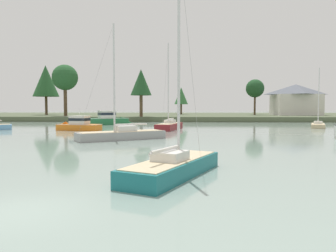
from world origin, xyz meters
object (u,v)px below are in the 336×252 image
cruiser_orange (75,127)px  sailboat_maroon (169,128)px  cruiser_green (111,121)px  sailboat_grey (122,137)px  sailboat_sand (318,126)px  sailboat_teal (173,171)px

cruiser_orange → sailboat_maroon: (13.33, 2.38, -0.22)m
cruiser_green → sailboat_maroon: size_ratio=0.69×
sailboat_maroon → sailboat_grey: sailboat_maroon is taller
sailboat_sand → sailboat_maroon: (-23.98, -5.75, 0.06)m
cruiser_green → sailboat_grey: sailboat_grey is taller
sailboat_sand → sailboat_teal: 44.08m
cruiser_green → sailboat_sand: sailboat_sand is taller
cruiser_orange → sailboat_maroon: size_ratio=0.55×
sailboat_sand → sailboat_grey: 35.13m
cruiser_green → sailboat_sand: bearing=-11.4°
sailboat_maroon → cruiser_orange: bearing=-169.9°
cruiser_orange → sailboat_grey: (9.06, -12.77, -0.23)m
sailboat_sand → sailboat_grey: bearing=-143.5°
cruiser_orange → sailboat_sand: bearing=12.3°
cruiser_orange → sailboat_sand: sailboat_sand is taller
sailboat_maroon → sailboat_grey: (-4.26, -15.15, -0.01)m
cruiser_green → sailboat_teal: (13.16, -45.07, -0.37)m
sailboat_sand → sailboat_grey: sailboat_grey is taller
sailboat_teal → sailboat_grey: bearing=108.6°
sailboat_teal → cruiser_green: bearing=106.3°
cruiser_green → sailboat_grey: bearing=-75.2°
cruiser_green → sailboat_grey: size_ratio=0.75×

